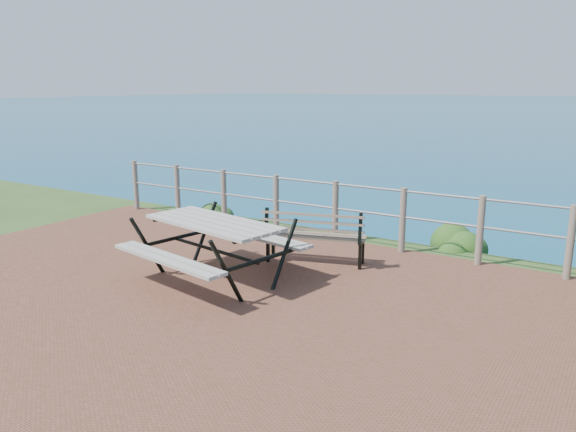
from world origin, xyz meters
name	(u,v)px	position (x,y,z in m)	size (l,w,h in m)	color
ground	(200,309)	(0.00, 0.00, 0.00)	(10.00, 7.00, 0.12)	brown
safety_railing	(335,208)	(0.00, 3.35, 0.57)	(9.40, 0.10, 1.00)	#6B5B4C
picnic_table	(214,244)	(-0.45, 0.83, 0.51)	(2.01, 1.63, 0.80)	gray
park_bench	(315,228)	(0.29, 2.19, 0.54)	(1.49, 0.77, 0.81)	brown
shrub_lip_west	(214,214)	(-2.98, 3.86, 0.00)	(0.68, 0.68, 0.38)	#28491B
shrub_lip_east	(458,246)	(1.79, 4.18, 0.00)	(0.75, 0.75, 0.48)	#1F4415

